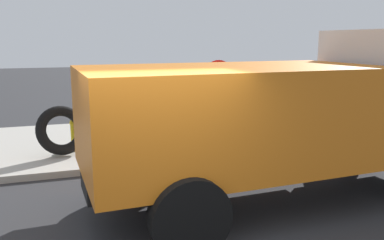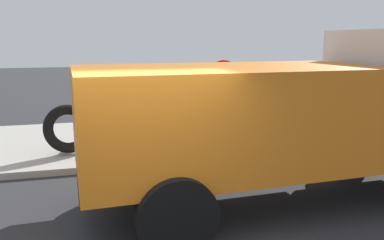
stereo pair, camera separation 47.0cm
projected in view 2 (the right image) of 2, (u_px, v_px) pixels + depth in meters
The scene contains 5 objects.
sidewalk_curb at pixel (115, 141), 11.24m from camera, with size 36.00×5.00×0.15m, color #ADA89E.
fire_hydrant at pixel (82, 132), 10.03m from camera, with size 0.21×0.48×0.80m.
loose_tire at pixel (68, 129), 9.67m from camera, with size 1.17×1.17×0.24m, color black.
stop_sign at pixel (223, 89), 9.52m from camera, with size 0.76×0.08×2.21m.
dump_truck_orange at pixel (298, 111), 6.97m from camera, with size 7.11×3.06×3.00m.
Camera 2 is at (-0.69, -4.60, 2.82)m, focal length 38.04 mm.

